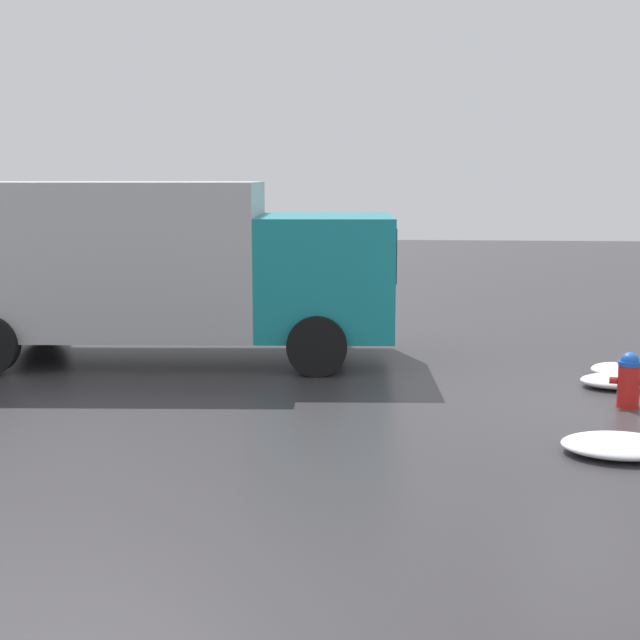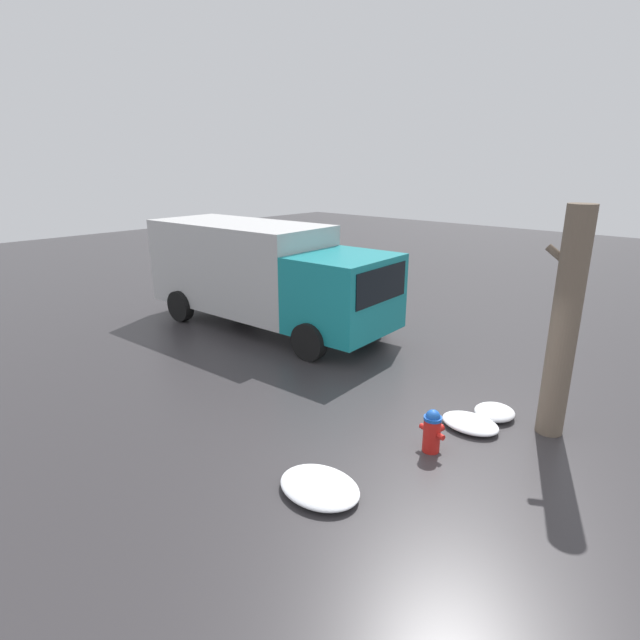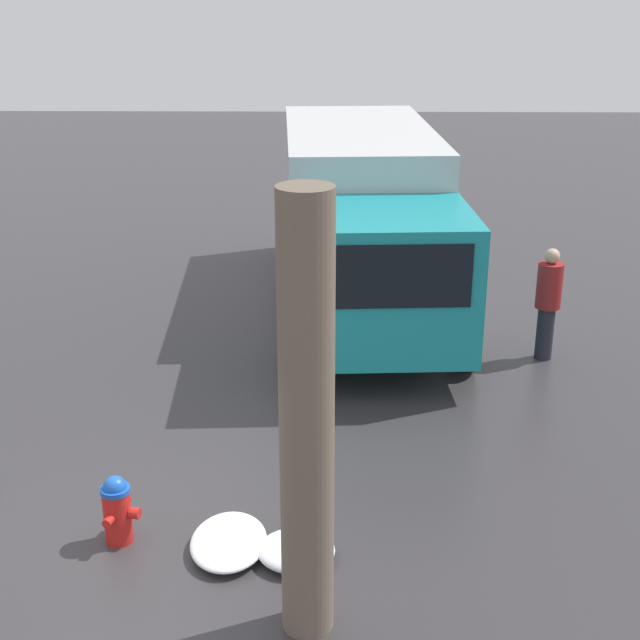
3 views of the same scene
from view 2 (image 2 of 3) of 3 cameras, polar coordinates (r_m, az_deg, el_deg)
name	(u,v)px [view 2 (image 2 of 3)]	position (r m, az deg, el deg)	size (l,w,h in m)	color
ground_plane	(430,450)	(8.45, 12.51, -14.35)	(60.00, 60.00, 0.00)	#333033
fire_hydrant	(432,430)	(8.27, 12.70, -12.17)	(0.48, 0.39, 0.72)	red
tree_trunk	(564,325)	(8.91, 26.15, -0.49)	(0.67, 0.44, 3.83)	#6B5B4C
delivery_truck	(263,272)	(13.93, -6.58, 5.52)	(7.51, 3.05, 2.84)	teal
pedestrian	(384,291)	(14.47, 7.35, 3.29)	(0.36, 0.36, 1.66)	#23232D
snow_pile_by_hydrant	(320,487)	(7.33, -0.06, -18.52)	(1.23, 0.95, 0.18)	white
snow_pile_curbside	(494,412)	(9.71, 19.32, -9.89)	(0.70, 0.74, 0.20)	white
snow_pile_by_tree	(470,423)	(9.22, 16.78, -11.22)	(1.00, 0.74, 0.18)	white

